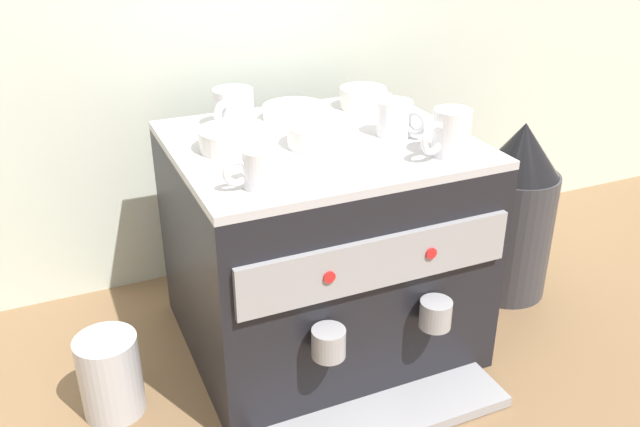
{
  "coord_description": "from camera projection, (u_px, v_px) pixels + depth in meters",
  "views": [
    {
      "loc": [
        -0.47,
        -1.07,
        0.85
      ],
      "look_at": [
        0.0,
        0.0,
        0.28
      ],
      "focal_mm": 37.97,
      "sensor_mm": 36.0,
      "label": 1
    }
  ],
  "objects": [
    {
      "name": "ground_plane",
      "position": [
        320.0,
        334.0,
        1.42
      ],
      "size": [
        4.0,
        4.0,
        0.0
      ],
      "primitive_type": "plane",
      "color": "brown"
    },
    {
      "name": "tiled_backsplash_wall",
      "position": [
        252.0,
        50.0,
        1.5
      ],
      "size": [
        2.8,
        0.03,
        1.04
      ],
      "primitive_type": "cube",
      "color": "silver",
      "rests_on": "ground_plane"
    },
    {
      "name": "espresso_machine",
      "position": [
        321.0,
        245.0,
        1.32
      ],
      "size": [
        0.53,
        0.58,
        0.43
      ],
      "color": "black",
      "rests_on": "ground_plane"
    },
    {
      "name": "ceramic_cup_0",
      "position": [
        260.0,
        169.0,
        1.03
      ],
      "size": [
        0.09,
        0.06,
        0.06
      ],
      "color": "white",
      "rests_on": "espresso_machine"
    },
    {
      "name": "ceramic_cup_1",
      "position": [
        233.0,
        109.0,
        1.28
      ],
      "size": [
        0.1,
        0.1,
        0.07
      ],
      "color": "white",
      "rests_on": "espresso_machine"
    },
    {
      "name": "ceramic_cup_2",
      "position": [
        396.0,
        118.0,
        1.24
      ],
      "size": [
        0.07,
        0.09,
        0.07
      ],
      "color": "white",
      "rests_on": "espresso_machine"
    },
    {
      "name": "ceramic_cup_3",
      "position": [
        450.0,
        133.0,
        1.14
      ],
      "size": [
        0.11,
        0.06,
        0.08
      ],
      "color": "white",
      "rests_on": "espresso_machine"
    },
    {
      "name": "ceramic_bowl_0",
      "position": [
        319.0,
        136.0,
        1.2
      ],
      "size": [
        0.11,
        0.11,
        0.04
      ],
      "color": "white",
      "rests_on": "espresso_machine"
    },
    {
      "name": "ceramic_bowl_1",
      "position": [
        363.0,
        98.0,
        1.4
      ],
      "size": [
        0.1,
        0.1,
        0.04
      ],
      "color": "white",
      "rests_on": "espresso_machine"
    },
    {
      "name": "ceramic_bowl_2",
      "position": [
        295.0,
        113.0,
        1.33
      ],
      "size": [
        0.12,
        0.12,
        0.03
      ],
      "color": "white",
      "rests_on": "espresso_machine"
    },
    {
      "name": "ceramic_bowl_3",
      "position": [
        235.0,
        139.0,
        1.18
      ],
      "size": [
        0.13,
        0.13,
        0.04
      ],
      "color": "white",
      "rests_on": "espresso_machine"
    },
    {
      "name": "coffee_grinder",
      "position": [
        514.0,
        212.0,
        1.49
      ],
      "size": [
        0.18,
        0.18,
        0.4
      ],
      "color": "#333338",
      "rests_on": "ground_plane"
    },
    {
      "name": "milk_pitcher",
      "position": [
        110.0,
        375.0,
        1.18
      ],
      "size": [
        0.11,
        0.11,
        0.15
      ],
      "primitive_type": "cylinder",
      "color": "#B7B7BC",
      "rests_on": "ground_plane"
    }
  ]
}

